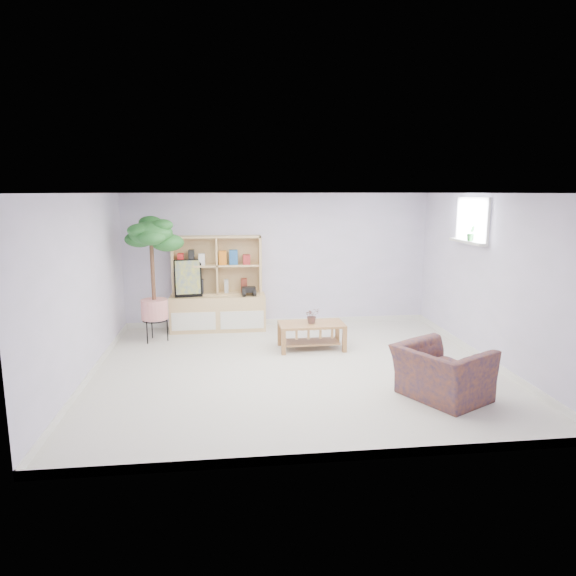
{
  "coord_description": "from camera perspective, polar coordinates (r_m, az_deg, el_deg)",
  "views": [
    {
      "loc": [
        -0.92,
        -6.71,
        2.41
      ],
      "look_at": [
        -0.04,
        0.67,
        1.02
      ],
      "focal_mm": 32.0,
      "sensor_mm": 36.0,
      "label": 1
    }
  ],
  "objects": [
    {
      "name": "window",
      "position": [
        8.18,
        19.86,
        7.09
      ],
      "size": [
        0.1,
        0.98,
        0.68
      ],
      "primitive_type": null,
      "color": "#CCDFF9",
      "rests_on": "walls"
    },
    {
      "name": "floor",
      "position": [
        7.19,
        0.94,
        -9.01
      ],
      "size": [
        5.5,
        5.0,
        0.01
      ],
      "primitive_type": "cube",
      "color": "beige",
      "rests_on": "ground"
    },
    {
      "name": "storage_unit",
      "position": [
        9.09,
        -7.85,
        0.48
      ],
      "size": [
        1.66,
        0.56,
        1.66
      ],
      "primitive_type": null,
      "color": "tan",
      "rests_on": "floor"
    },
    {
      "name": "sill_plant",
      "position": [
        8.08,
        19.67,
        5.76
      ],
      "size": [
        0.13,
        0.11,
        0.23
      ],
      "primitive_type": "imported",
      "rotation": [
        0.0,
        0.0,
        -0.01
      ],
      "color": "#236A26",
      "rests_on": "window_sill"
    },
    {
      "name": "toy_truck",
      "position": [
        9.01,
        -4.38,
        -0.31
      ],
      "size": [
        0.35,
        0.25,
        0.18
      ],
      "primitive_type": null,
      "rotation": [
        0.0,
        0.0,
        0.06
      ],
      "color": "black",
      "rests_on": "storage_unit"
    },
    {
      "name": "armchair",
      "position": [
        6.38,
        16.76,
        -8.63
      ],
      "size": [
        1.21,
        1.26,
        0.72
      ],
      "primitive_type": "imported",
      "rotation": [
        0.0,
        0.0,
        2.07
      ],
      "color": "#151C42",
      "rests_on": "floor"
    },
    {
      "name": "window_sill",
      "position": [
        8.17,
        19.34,
        4.87
      ],
      "size": [
        0.14,
        1.0,
        0.04
      ],
      "primitive_type": "cube",
      "color": "silver",
      "rests_on": "walls"
    },
    {
      "name": "baseboard",
      "position": [
        7.17,
        0.94,
        -8.64
      ],
      "size": [
        5.5,
        5.0,
        0.1
      ],
      "primitive_type": null,
      "color": "silver",
      "rests_on": "floor"
    },
    {
      "name": "table_plant",
      "position": [
        7.95,
        2.68,
        -3.07
      ],
      "size": [
        0.27,
        0.25,
        0.25
      ],
      "primitive_type": "imported",
      "rotation": [
        0.0,
        0.0,
        0.31
      ],
      "color": "#1A5024",
      "rests_on": "coffee_table"
    },
    {
      "name": "floor_tree",
      "position": [
        8.54,
        -14.76,
        0.87
      ],
      "size": [
        0.82,
        0.82,
        2.04
      ],
      "primitive_type": null,
      "rotation": [
        0.0,
        0.0,
        -0.09
      ],
      "color": "#236A26",
      "rests_on": "floor"
    },
    {
      "name": "walls",
      "position": [
        6.88,
        0.97,
        0.45
      ],
      "size": [
        5.51,
        5.01,
        2.4
      ],
      "color": "silver",
      "rests_on": "floor"
    },
    {
      "name": "coffee_table",
      "position": [
        8.04,
        2.61,
        -5.34
      ],
      "size": [
        1.02,
        0.57,
        0.41
      ],
      "primitive_type": null,
      "rotation": [
        0.0,
        0.0,
        0.02
      ],
      "color": "brown",
      "rests_on": "floor"
    },
    {
      "name": "poster",
      "position": [
        9.02,
        -11.05,
        1.07
      ],
      "size": [
        0.48,
        0.17,
        0.65
      ],
      "primitive_type": null,
      "rotation": [
        0.0,
        0.0,
        0.14
      ],
      "color": "yellow",
      "rests_on": "storage_unit"
    },
    {
      "name": "ceiling",
      "position": [
        6.77,
        1.0,
        10.5
      ],
      "size": [
        5.5,
        5.0,
        0.01
      ],
      "primitive_type": "cube",
      "color": "silver",
      "rests_on": "walls"
    }
  ]
}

